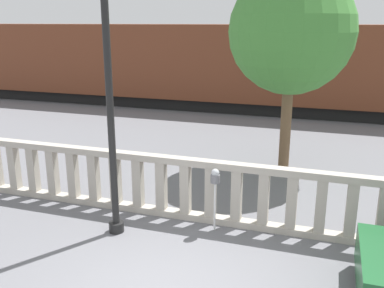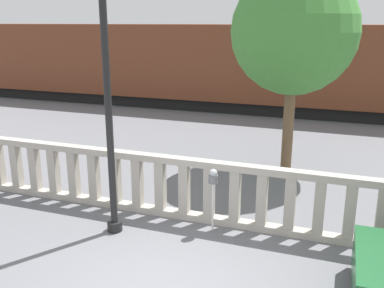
{
  "view_description": "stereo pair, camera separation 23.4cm",
  "coord_description": "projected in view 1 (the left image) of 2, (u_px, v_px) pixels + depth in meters",
  "views": [
    {
      "loc": [
        2.22,
        -5.18,
        4.05
      ],
      "look_at": [
        -0.74,
        3.71,
        1.36
      ],
      "focal_mm": 40.0,
      "sensor_mm": 36.0,
      "label": 1
    },
    {
      "loc": [
        2.44,
        -5.1,
        4.05
      ],
      "look_at": [
        -0.74,
        3.71,
        1.36
      ],
      "focal_mm": 40.0,
      "sensor_mm": 36.0,
      "label": 2
    }
  ],
  "objects": [
    {
      "name": "lamppost",
      "position": [
        107.0,
        45.0,
        7.55
      ],
      "size": [
        0.32,
        0.32,
        6.78
      ],
      "color": "black",
      "rests_on": "ground"
    },
    {
      "name": "balustrade",
      "position": [
        211.0,
        192.0,
        8.79
      ],
      "size": [
        13.1,
        0.24,
        1.34
      ],
      "color": "#ADA599",
      "rests_on": "ground"
    },
    {
      "name": "tree_left",
      "position": [
        292.0,
        32.0,
        11.24
      ],
      "size": [
        3.32,
        3.32,
        5.45
      ],
      "color": "brown",
      "rests_on": "ground"
    },
    {
      "name": "parking_meter",
      "position": [
        215.0,
        181.0,
        8.32
      ],
      "size": [
        0.19,
        0.19,
        1.3
      ],
      "color": "silver",
      "rests_on": "ground"
    },
    {
      "name": "train_near",
      "position": [
        250.0,
        67.0,
        19.6
      ],
      "size": [
        29.96,
        2.7,
        4.52
      ],
      "color": "black",
      "rests_on": "ground"
    }
  ]
}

